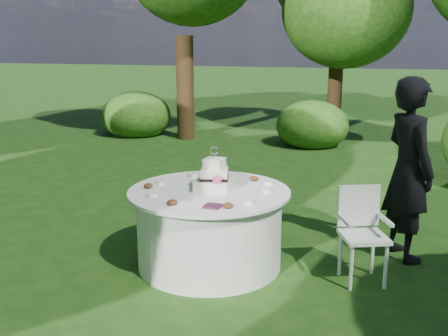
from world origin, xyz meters
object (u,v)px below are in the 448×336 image
Objects in this scene: table at (209,228)px; chair at (362,226)px; napkins at (213,206)px; guest at (409,170)px; cake at (214,178)px.

chair is (1.43, 0.14, 0.13)m from table.
napkins is 0.08× the size of guest.
napkins is 0.09× the size of table.
napkins is 0.16× the size of chair.
napkins is 1.40m from chair.
napkins is at bearing -67.32° from table.
cake is at bearing -176.14° from chair.
chair is at bearing 5.46° from table.
guest reaches higher than cake.
cake is (-0.17, 0.53, 0.10)m from napkins.
table is at bearing 82.84° from guest.
napkins is 0.66m from table.
guest is 2.06m from table.
table is 1.78× the size of chair.
chair is (1.22, 0.63, -0.26)m from napkins.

